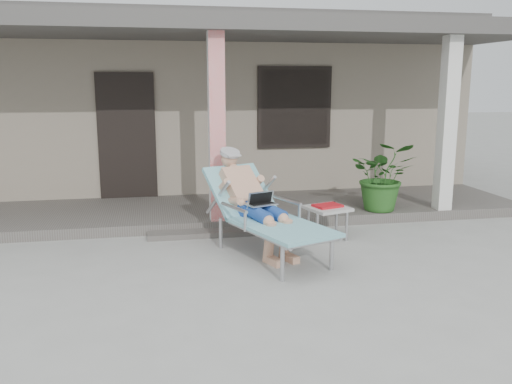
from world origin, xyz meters
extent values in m
plane|color=#9E9E99|center=(0.00, 0.00, 0.00)|extent=(60.00, 60.00, 0.00)
cube|color=gray|center=(0.00, 6.50, 1.50)|extent=(10.00, 5.00, 3.00)
cube|color=#474442|center=(0.00, 6.50, 3.15)|extent=(10.40, 5.40, 0.30)
cube|color=black|center=(-1.30, 3.97, 1.20)|extent=(0.95, 0.06, 2.10)
cube|color=black|center=(1.60, 3.97, 1.65)|extent=(1.20, 0.06, 1.30)
cube|color=black|center=(1.60, 3.96, 1.65)|extent=(1.32, 0.05, 1.42)
cube|color=#605B56|center=(0.00, 3.00, 0.07)|extent=(10.00, 2.00, 0.15)
cube|color=red|center=(0.00, 2.15, 1.45)|extent=(0.22, 0.22, 2.61)
cube|color=silver|center=(3.50, 2.15, 1.45)|extent=(0.22, 0.22, 2.61)
cube|color=#474442|center=(0.00, 3.00, 2.88)|extent=(10.00, 2.30, 0.24)
cube|color=#605B56|center=(0.00, 1.85, 0.04)|extent=(2.00, 0.30, 0.07)
cylinder|color=#B7B7BC|center=(0.42, -0.04, 0.20)|extent=(0.05, 0.05, 0.40)
cylinder|color=#B7B7BC|center=(1.04, 0.20, 0.20)|extent=(0.05, 0.05, 0.40)
cylinder|color=#B7B7BC|center=(-0.07, 1.25, 0.20)|extent=(0.05, 0.05, 0.40)
cylinder|color=#B7B7BC|center=(0.55, 1.49, 0.20)|extent=(0.05, 0.05, 0.40)
cube|color=#B7B7BC|center=(0.55, 0.54, 0.41)|extent=(1.09, 1.46, 0.03)
cube|color=#85CECA|center=(0.55, 0.54, 0.44)|extent=(1.20, 1.53, 0.04)
cube|color=#B7B7BC|center=(0.21, 1.43, 0.66)|extent=(0.84, 0.82, 0.53)
cube|color=#85CECA|center=(0.21, 1.43, 0.70)|extent=(0.97, 0.93, 0.60)
cylinder|color=#AAAAAC|center=(0.10, 1.72, 1.17)|extent=(0.34, 0.34, 0.14)
cube|color=silver|center=(0.39, 0.98, 0.62)|extent=(0.42, 0.36, 0.25)
cube|color=#B3B3AE|center=(1.41, 1.46, 0.41)|extent=(0.64, 0.64, 0.04)
cylinder|color=#B7B7BC|center=(1.21, 1.26, 0.19)|extent=(0.04, 0.04, 0.39)
cylinder|color=#B7B7BC|center=(1.62, 1.26, 0.19)|extent=(0.04, 0.04, 0.39)
cylinder|color=#B7B7BC|center=(1.21, 1.67, 0.19)|extent=(0.04, 0.04, 0.39)
cylinder|color=#B7B7BC|center=(1.62, 1.67, 0.19)|extent=(0.04, 0.04, 0.39)
cube|color=red|center=(1.41, 1.46, 0.44)|extent=(0.42, 0.36, 0.03)
cube|color=black|center=(1.41, 1.59, 0.44)|extent=(0.35, 0.13, 0.04)
imported|color=#26591E|center=(2.56, 2.25, 0.68)|extent=(1.20, 1.12, 1.07)
camera|label=1|loc=(-0.90, -5.36, 2.08)|focal=38.00mm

